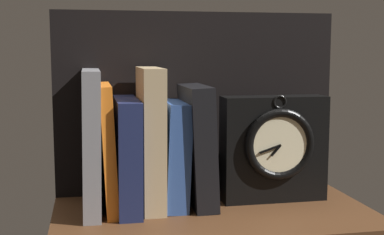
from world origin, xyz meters
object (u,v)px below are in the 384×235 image
(book_blue_modern, at_px, (174,154))
(book_black_skeptic, at_px, (197,145))
(book_gray_chess, at_px, (91,141))
(book_navy_bierce, at_px, (127,154))
(framed_clock, at_px, (274,148))
(book_tan_shortstories, at_px, (151,138))
(book_orange_pandolfini, at_px, (108,147))

(book_blue_modern, xyz_separation_m, book_black_skeptic, (0.04, 0.00, 0.01))
(book_gray_chess, relative_size, book_black_skeptic, 1.14)
(book_navy_bierce, bearing_deg, book_blue_modern, 0.00)
(book_black_skeptic, bearing_deg, book_navy_bierce, 180.00)
(book_blue_modern, relative_size, book_black_skeptic, 0.87)
(framed_clock, bearing_deg, book_navy_bierce, 178.75)
(book_navy_bierce, xyz_separation_m, book_tan_shortstories, (0.04, 0.00, 0.03))
(book_gray_chess, bearing_deg, book_orange_pandolfini, 0.00)
(book_orange_pandolfini, relative_size, book_blue_modern, 1.17)
(book_tan_shortstories, bearing_deg, book_navy_bierce, 180.00)
(book_tan_shortstories, xyz_separation_m, book_blue_modern, (0.04, 0.00, -0.03))
(book_navy_bierce, bearing_deg, framed_clock, -1.25)
(book_navy_bierce, distance_m, book_blue_modern, 0.08)
(book_gray_chess, height_order, book_tan_shortstories, book_tan_shortstories)
(book_gray_chess, relative_size, book_orange_pandolfini, 1.11)
(book_black_skeptic, bearing_deg, framed_clock, -2.35)
(book_tan_shortstories, distance_m, book_black_skeptic, 0.08)
(book_navy_bierce, distance_m, book_black_skeptic, 0.12)
(book_orange_pandolfini, xyz_separation_m, book_tan_shortstories, (0.07, 0.00, 0.01))
(book_navy_bierce, relative_size, book_black_skeptic, 0.90)
(book_tan_shortstories, relative_size, framed_clock, 1.24)
(book_gray_chess, xyz_separation_m, book_orange_pandolfini, (0.03, 0.00, -0.01))
(book_navy_bierce, relative_size, framed_clock, 0.97)
(book_gray_chess, xyz_separation_m, book_black_skeptic, (0.18, 0.00, -0.01))
(book_gray_chess, bearing_deg, framed_clock, -1.02)
(book_black_skeptic, bearing_deg, book_orange_pandolfini, 180.00)
(book_orange_pandolfini, relative_size, book_navy_bierce, 1.13)
(book_blue_modern, bearing_deg, book_black_skeptic, 0.00)
(book_navy_bierce, xyz_separation_m, framed_clock, (0.25, -0.01, 0.00))
(book_orange_pandolfini, height_order, framed_clock, book_orange_pandolfini)
(book_orange_pandolfini, bearing_deg, book_tan_shortstories, 0.00)
(book_orange_pandolfini, bearing_deg, book_gray_chess, -180.00)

